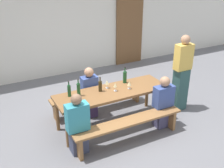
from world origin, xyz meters
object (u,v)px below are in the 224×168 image
(wine_bottle_0, at_px, (125,77))
(seated_guest_near_0, at_px, (78,126))
(bench_near, at_px, (129,125))
(wine_glass_2, at_px, (115,85))
(wine_glass_0, at_px, (129,84))
(wooden_door, at_px, (129,30))
(wine_bottle_1, at_px, (79,89))
(seated_guest_far_0, at_px, (90,94))
(tasting_table, at_px, (112,95))
(wine_bottle_3, at_px, (100,86))
(standing_host, at_px, (182,75))
(seated_guest_near_1, at_px, (163,103))
(wine_glass_1, at_px, (107,82))
(bench_far, at_px, (98,95))
(wine_bottle_2, at_px, (69,91))

(wine_bottle_0, distance_m, seated_guest_near_0, 1.56)
(bench_near, distance_m, wine_bottle_0, 1.11)
(wine_glass_2, bearing_deg, wine_glass_0, -7.54)
(wooden_door, relative_size, wine_bottle_1, 6.23)
(wooden_door, relative_size, seated_guest_near_0, 1.87)
(seated_guest_far_0, bearing_deg, wine_glass_2, 31.13)
(tasting_table, bearing_deg, seated_guest_near_0, -150.96)
(wine_bottle_0, relative_size, wine_bottle_3, 1.16)
(standing_host, bearing_deg, wine_bottle_0, -15.35)
(wine_glass_2, bearing_deg, seated_guest_near_0, -153.49)
(wooden_door, relative_size, standing_host, 1.25)
(seated_guest_near_0, bearing_deg, seated_guest_near_1, -90.00)
(wine_bottle_3, xyz_separation_m, wine_glass_1, (0.18, 0.07, 0.01))
(bench_near, relative_size, wine_bottle_0, 6.20)
(wine_bottle_1, xyz_separation_m, wine_glass_0, (0.99, -0.18, -0.02))
(bench_far, bearing_deg, tasting_table, -90.00)
(wooden_door, xyz_separation_m, wine_glass_0, (-1.79, -3.02, -0.19))
(wine_bottle_0, bearing_deg, standing_host, -15.35)
(bench_far, xyz_separation_m, wine_glass_2, (0.06, -0.68, 0.51))
(wine_bottle_2, height_order, standing_host, standing_host)
(wine_bottle_1, height_order, seated_guest_near_0, seated_guest_near_0)
(seated_guest_far_0, bearing_deg, standing_host, 72.08)
(wine_glass_0, distance_m, seated_guest_far_0, 0.90)
(wine_bottle_2, xyz_separation_m, seated_guest_near_1, (1.67, -0.68, -0.36))
(bench_near, relative_size, wine_bottle_3, 7.19)
(bench_far, xyz_separation_m, wine_bottle_0, (0.41, -0.43, 0.52))
(wine_bottle_0, relative_size, wine_bottle_2, 1.14)
(wine_glass_2, bearing_deg, seated_guest_near_1, -31.01)
(wine_bottle_3, distance_m, wine_glass_1, 0.19)
(bench_near, height_order, seated_guest_near_1, seated_guest_near_1)
(wooden_door, distance_m, seated_guest_far_0, 3.47)
(bench_far, bearing_deg, wine_bottle_1, -139.75)
(wine_bottle_3, bearing_deg, wine_bottle_0, 11.69)
(wine_bottle_1, bearing_deg, bench_far, 40.25)
(bench_far, relative_size, seated_guest_near_1, 1.99)
(wine_bottle_0, height_order, wine_bottle_3, wine_bottle_0)
(bench_far, height_order, seated_guest_far_0, seated_guest_far_0)
(wine_glass_0, bearing_deg, wooden_door, 59.35)
(bench_far, distance_m, wine_bottle_3, 0.78)
(wine_bottle_1, xyz_separation_m, seated_guest_near_0, (-0.27, -0.62, -0.35))
(bench_far, distance_m, standing_host, 1.85)
(tasting_table, distance_m, wine_glass_2, 0.21)
(wooden_door, distance_m, wine_bottle_0, 3.24)
(wooden_door, xyz_separation_m, seated_guest_near_0, (-3.05, -3.47, -0.52))
(wine_bottle_3, distance_m, seated_guest_near_0, 0.99)
(seated_guest_near_1, height_order, standing_host, standing_host)
(wooden_door, relative_size, wine_bottle_0, 6.10)
(wine_glass_2, relative_size, seated_guest_near_1, 0.16)
(wine_glass_2, bearing_deg, bench_far, 94.89)
(tasting_table, distance_m, seated_guest_far_0, 0.59)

